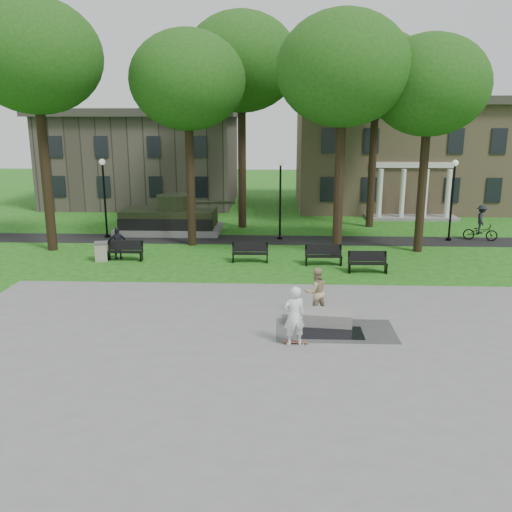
{
  "coord_description": "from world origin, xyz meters",
  "views": [
    {
      "loc": [
        0.44,
        -19.51,
        6.9
      ],
      "look_at": [
        -0.51,
        2.46,
        1.4
      ],
      "focal_mm": 38.0,
      "sensor_mm": 36.0,
      "label": 1
    }
  ],
  "objects": [
    {
      "name": "ground",
      "position": [
        0.0,
        0.0,
        0.0
      ],
      "size": [
        120.0,
        120.0,
        0.0
      ],
      "primitive_type": "plane",
      "color": "#184F12",
      "rests_on": "ground"
    },
    {
      "name": "plaza",
      "position": [
        0.0,
        -5.0,
        0.01
      ],
      "size": [
        22.0,
        16.0,
        0.02
      ],
      "primitive_type": "cube",
      "color": "gray",
      "rests_on": "ground"
    },
    {
      "name": "footpath",
      "position": [
        0.0,
        12.0,
        0.01
      ],
      "size": [
        44.0,
        2.6,
        0.01
      ],
      "primitive_type": "cube",
      "color": "black",
      "rests_on": "ground"
    },
    {
      "name": "building_right",
      "position": [
        10.0,
        26.0,
        4.34
      ],
      "size": [
        17.0,
        12.0,
        8.6
      ],
      "color": "#9E8460",
      "rests_on": "ground"
    },
    {
      "name": "building_left",
      "position": [
        -11.0,
        26.5,
        3.6
      ],
      "size": [
        15.0,
        10.0,
        7.2
      ],
      "primitive_type": "cube",
      "color": "#4C443D",
      "rests_on": "ground"
    },
    {
      "name": "tree_0",
      "position": [
        -12.0,
        9.0,
        10.03
      ],
      "size": [
        6.8,
        6.8,
        12.97
      ],
      "color": "black",
      "rests_on": "ground"
    },
    {
      "name": "tree_1",
      "position": [
        -4.5,
        10.5,
        8.95
      ],
      "size": [
        6.2,
        6.2,
        11.63
      ],
      "color": "black",
      "rests_on": "ground"
    },
    {
      "name": "tree_2",
      "position": [
        3.5,
        8.5,
        9.32
      ],
      "size": [
        6.6,
        6.6,
        12.16
      ],
      "color": "black",
      "rests_on": "ground"
    },
    {
      "name": "tree_3",
      "position": [
        8.0,
        9.5,
        8.6
      ],
      "size": [
        6.0,
        6.0,
        11.19
      ],
      "color": "black",
      "rests_on": "ground"
    },
    {
      "name": "tree_4",
      "position": [
        -2.0,
        16.0,
        10.39
      ],
      "size": [
        7.2,
        7.2,
        13.5
      ],
      "color": "black",
      "rests_on": "ground"
    },
    {
      "name": "tree_5",
      "position": [
        6.5,
        16.5,
        9.67
      ],
      "size": [
        6.4,
        6.4,
        12.44
      ],
      "color": "black",
      "rests_on": "ground"
    },
    {
      "name": "lamp_left",
      "position": [
        -10.0,
        12.3,
        2.79
      ],
      "size": [
        0.36,
        0.36,
        4.73
      ],
      "color": "black",
      "rests_on": "ground"
    },
    {
      "name": "lamp_mid",
      "position": [
        0.5,
        12.3,
        2.79
      ],
      "size": [
        0.36,
        0.36,
        4.73
      ],
      "color": "black",
      "rests_on": "ground"
    },
    {
      "name": "lamp_right",
      "position": [
        10.5,
        12.3,
        2.79
      ],
      "size": [
        0.36,
        0.36,
        4.73
      ],
      "color": "black",
      "rests_on": "ground"
    },
    {
      "name": "tank_monument",
      "position": [
        -6.46,
        14.0,
        0.86
      ],
      "size": [
        7.45,
        3.4,
        2.4
      ],
      "color": "gray",
      "rests_on": "ground"
    },
    {
      "name": "puddle",
      "position": [
        2.19,
        -2.49,
        0.02
      ],
      "size": [
        2.2,
        1.2,
        0.0
      ],
      "primitive_type": "cube",
      "color": "black",
      "rests_on": "plaza"
    },
    {
      "name": "concrete_block",
      "position": [
        1.91,
        -1.61,
        0.24
      ],
      "size": [
        2.29,
        1.22,
        0.45
      ],
      "primitive_type": "cube",
      "rotation": [
        0.0,
        0.0,
        -0.1
      ],
      "color": "gray",
      "rests_on": "plaza"
    },
    {
      "name": "skateboard",
      "position": [
        1.0,
        -3.45,
        0.06
      ],
      "size": [
        0.79,
        0.23,
        0.07
      ],
      "primitive_type": "cube",
      "rotation": [
        0.0,
        0.0,
        -0.03
      ],
      "color": "brown",
      "rests_on": "plaza"
    },
    {
      "name": "skateboarder",
      "position": [
        0.95,
        -3.55,
        0.98
      ],
      "size": [
        0.81,
        0.66,
        1.93
      ],
      "primitive_type": "imported",
      "rotation": [
        0.0,
        0.0,
        3.47
      ],
      "color": "white",
      "rests_on": "plaza"
    },
    {
      "name": "friend_watching",
      "position": [
        1.79,
        -0.83,
        0.92
      ],
      "size": [
        1.06,
        0.95,
        1.79
      ],
      "primitive_type": "imported",
      "rotation": [
        0.0,
        0.0,
        3.52
      ],
      "color": "tan",
      "rests_on": "plaza"
    },
    {
      "name": "pedestrian_walker",
      "position": [
        -7.84,
        7.23,
        0.82
      ],
      "size": [
        1.04,
        0.72,
        1.63
      ],
      "primitive_type": "imported",
      "rotation": [
        0.0,
        0.0,
        0.37
      ],
      "color": "black",
      "rests_on": "ground"
    },
    {
      "name": "cyclist",
      "position": [
        12.38,
        12.47,
        0.87
      ],
      "size": [
        2.03,
        1.21,
        2.13
      ],
      "rotation": [
        0.0,
        0.0,
        1.31
      ],
      "color": "black",
      "rests_on": "ground"
    },
    {
      "name": "park_bench_0",
      "position": [
        -7.36,
        6.9,
        0.52
      ],
      "size": [
        1.8,
        0.54,
        1.0
      ],
      "rotation": [
        0.0,
        0.0,
        -0.01
      ],
      "color": "black",
      "rests_on": "ground"
    },
    {
      "name": "park_bench_1",
      "position": [
        -0.99,
        6.84,
        0.52
      ],
      "size": [
        1.82,
        0.6,
        1.0
      ],
      "rotation": [
        0.0,
        0.0,
        0.04
      ],
      "color": "black",
      "rests_on": "ground"
    },
    {
      "name": "park_bench_2",
      "position": [
        2.65,
        6.41,
        0.52
      ],
      "size": [
        1.81,
        0.58,
        1.0
      ],
      "rotation": [
        0.0,
        0.0,
        0.03
      ],
      "color": "black",
      "rests_on": "ground"
    },
    {
      "name": "park_bench_3",
      "position": [
        4.59,
        5.13,
        0.52
      ],
      "size": [
        1.81,
        0.55,
        1.0
      ],
      "rotation": [
        0.0,
        0.0,
        0.01
      ],
      "color": "black",
      "rests_on": "ground"
    },
    {
      "name": "trash_bin",
      "position": [
        -8.53,
        6.75,
        0.49
      ],
      "size": [
        0.79,
        0.79,
        0.96
      ],
      "rotation": [
        0.0,
        0.0,
        0.23
      ],
      "color": "gray",
      "rests_on": "ground"
    }
  ]
}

